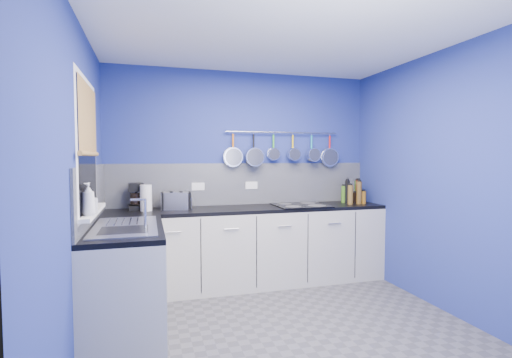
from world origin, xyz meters
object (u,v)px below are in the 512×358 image
soap_bottle_a (88,199)px  hob (301,205)px  coffee_maker (136,197)px  paper_towel (146,198)px  canister (188,203)px  toaster (176,201)px  soap_bottle_b (91,202)px

soap_bottle_a → hob: 2.46m
coffee_maker → paper_towel: bearing=-49.7°
coffee_maker → canister: (0.55, -0.06, -0.08)m
canister → hob: canister is taller
soap_bottle_a → paper_towel: soap_bottle_a is taller
canister → soap_bottle_a: bearing=-123.3°
paper_towel → toaster: 0.32m
soap_bottle_b → coffee_maker: size_ratio=0.59×
paper_towel → hob: paper_towel is taller
hob → canister: bearing=175.4°
canister → hob: (1.31, -0.11, -0.06)m
soap_bottle_a → canister: 1.55m
coffee_maker → canister: coffee_maker is taller
coffee_maker → canister: bearing=-10.2°
coffee_maker → toaster: bearing=-13.4°
soap_bottle_a → toaster: bearing=60.9°
paper_towel → hob: (1.76, -0.06, -0.13)m
hob → soap_bottle_a: bearing=-151.3°
toaster → canister: bearing=19.4°
soap_bottle_b → canister: bearing=54.1°
soap_bottle_b → toaster: size_ratio=0.58×
paper_towel → hob: bearing=-1.9°
toaster → canister: size_ratio=2.25×
soap_bottle_b → canister: size_ratio=1.31×
toaster → canister: (0.14, 0.01, -0.03)m
soap_bottle_a → soap_bottle_b: (0.00, 0.12, -0.03)m
soap_bottle_a → toaster: (0.71, 1.27, -0.17)m
toaster → hob: toaster is taller
soap_bottle_b → toaster: (0.71, 1.15, -0.14)m
paper_towel → soap_bottle_b: bearing=-109.3°
soap_bottle_b → hob: bearing=26.2°
canister → hob: size_ratio=0.21×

